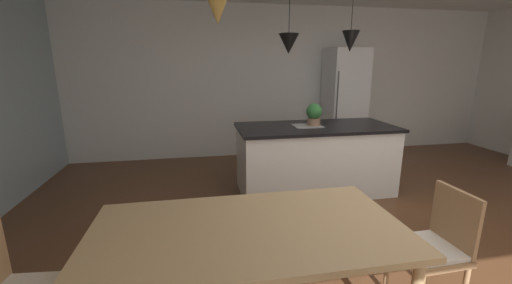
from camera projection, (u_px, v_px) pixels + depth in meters
ground_plane at (386, 240)px, 3.14m from camera, size 10.00×8.40×0.04m
wall_back_kitchen at (293, 82)px, 5.92m from camera, size 10.00×0.12×2.70m
dining_table at (249, 237)px, 1.88m from camera, size 1.86×0.96×0.75m
chair_kitchen_end at (435, 245)px, 2.16m from camera, size 0.41×0.41×0.87m
kitchen_island at (315, 158)px, 4.21m from camera, size 2.05×0.93×0.91m
refrigerator at (344, 103)px, 5.78m from camera, size 0.66×0.67×1.96m
pendant_over_island_main at (289, 44)px, 3.79m from camera, size 0.25×0.25×0.90m
pendant_over_island_aux at (350, 41)px, 3.92m from camera, size 0.22×0.22×0.87m
potted_plant_on_island at (314, 114)px, 4.06m from camera, size 0.20×0.20×0.29m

